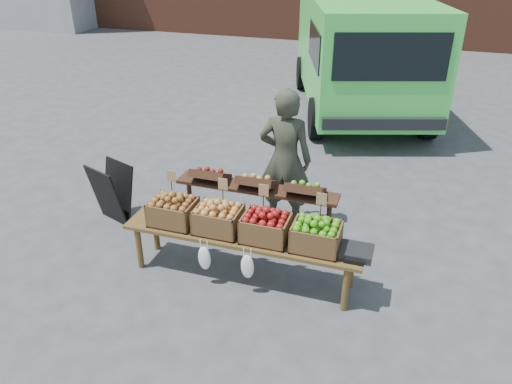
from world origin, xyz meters
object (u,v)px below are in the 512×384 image
(vendor, at_px, (285,160))
(crate_russet_pears, at_px, (218,220))
(display_bench, at_px, (242,256))
(crate_golden_apples, at_px, (173,212))
(weighing_scale, at_px, (356,252))
(delivery_van, at_px, (360,55))
(chalkboard_sign, at_px, (112,193))
(crate_green_apples, at_px, (316,237))
(crate_red_apples, at_px, (266,228))
(back_table, at_px, (256,207))

(vendor, xyz_separation_m, crate_russet_pears, (-0.41, -1.30, -0.23))
(display_bench, relative_size, crate_golden_apples, 5.40)
(display_bench, height_order, weighing_scale, weighing_scale)
(crate_russet_pears, distance_m, weighing_scale, 1.53)
(delivery_van, bearing_deg, weighing_scale, -100.05)
(chalkboard_sign, relative_size, weighing_scale, 2.46)
(display_bench, distance_m, crate_golden_apples, 0.93)
(crate_russet_pears, distance_m, crate_green_apples, 1.10)
(crate_red_apples, bearing_deg, back_table, 115.44)
(crate_golden_apples, height_order, weighing_scale, crate_golden_apples)
(chalkboard_sign, distance_m, crate_russet_pears, 1.93)
(back_table, relative_size, crate_russet_pears, 4.20)
(display_bench, bearing_deg, weighing_scale, 0.00)
(vendor, height_order, crate_green_apples, vendor)
(crate_red_apples, distance_m, weighing_scale, 0.98)
(crate_russet_pears, xyz_separation_m, crate_red_apples, (0.55, 0.00, 0.00))
(delivery_van, bearing_deg, back_table, -112.27)
(delivery_van, bearing_deg, display_bench, -111.18)
(weighing_scale, bearing_deg, crate_golden_apples, 180.00)
(crate_russet_pears, xyz_separation_m, weighing_scale, (1.52, 0.00, -0.10))
(delivery_van, xyz_separation_m, crate_red_apples, (-0.10, -6.41, -0.48))
(crate_red_apples, height_order, weighing_scale, crate_red_apples)
(delivery_van, bearing_deg, crate_russet_pears, -113.62)
(delivery_van, height_order, crate_russet_pears, delivery_van)
(delivery_van, relative_size, crate_green_apples, 10.65)
(crate_green_apples, bearing_deg, display_bench, 180.00)
(delivery_van, distance_m, back_table, 5.74)
(crate_golden_apples, height_order, crate_green_apples, same)
(vendor, relative_size, chalkboard_sign, 2.24)
(vendor, distance_m, crate_red_apples, 1.32)
(chalkboard_sign, relative_size, back_table, 0.40)
(back_table, xyz_separation_m, crate_russet_pears, (-0.21, -0.72, 0.19))
(vendor, relative_size, crate_russet_pears, 3.75)
(chalkboard_sign, height_order, weighing_scale, chalkboard_sign)
(crate_green_apples, bearing_deg, back_table, 141.10)
(chalkboard_sign, height_order, crate_golden_apples, crate_golden_apples)
(chalkboard_sign, bearing_deg, crate_golden_apples, -6.66)
(crate_red_apples, bearing_deg, crate_green_apples, 0.00)
(delivery_van, relative_size, chalkboard_sign, 6.37)
(crate_red_apples, bearing_deg, crate_russet_pears, 180.00)
(display_bench, distance_m, crate_russet_pears, 0.51)
(chalkboard_sign, bearing_deg, back_table, 22.74)
(display_bench, relative_size, crate_green_apples, 5.40)
(crate_russet_pears, height_order, crate_green_apples, same)
(back_table, bearing_deg, vendor, 70.84)
(crate_golden_apples, bearing_deg, crate_russet_pears, 0.00)
(weighing_scale, bearing_deg, crate_red_apples, 180.00)
(chalkboard_sign, xyz_separation_m, crate_green_apples, (2.90, -0.64, 0.29))
(crate_golden_apples, distance_m, crate_russet_pears, 0.55)
(delivery_van, height_order, weighing_scale, delivery_van)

